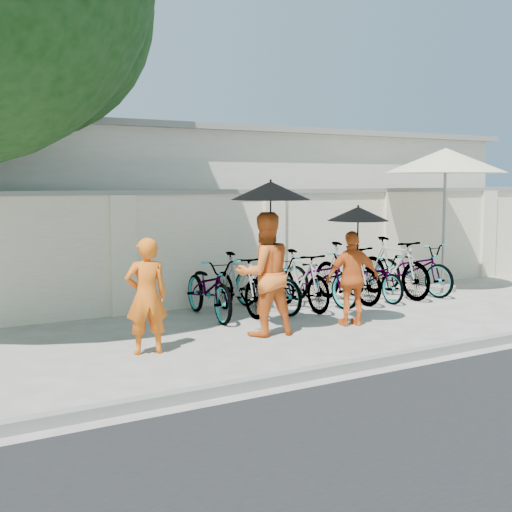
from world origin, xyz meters
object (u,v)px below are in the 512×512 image
monk_right (353,278)px  monk_center (265,274)px  monk_left (146,296)px  patio_umbrella (446,162)px

monk_right → monk_center: bearing=10.3°
monk_center → monk_right: (1.53, -0.15, -0.16)m
monk_left → monk_center: (1.90, 0.13, 0.14)m
monk_right → patio_umbrella: patio_umbrella is taller
monk_left → monk_right: size_ratio=1.03×
monk_center → patio_umbrella: size_ratio=0.62×
monk_right → patio_umbrella: size_ratio=0.51×
monk_center → patio_umbrella: (5.32, 1.54, 1.71)m
monk_right → monk_left: bearing=15.5°
monk_right → patio_umbrella: (3.79, 1.69, 1.87)m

